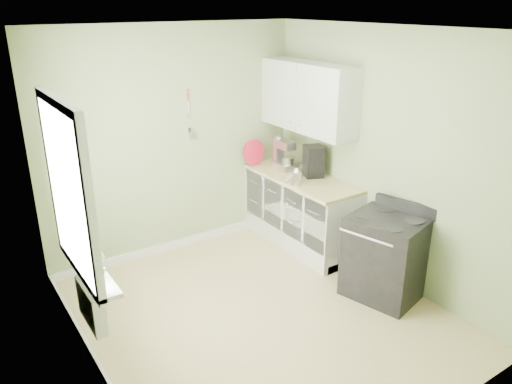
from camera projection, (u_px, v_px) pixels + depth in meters
floor at (261, 316)px, 4.95m from camera, size 3.20×3.60×0.02m
ceiling at (262, 28)px, 3.97m from camera, size 3.20×3.60×0.02m
wall_back at (174, 143)px, 5.86m from camera, size 3.20×0.02×2.70m
wall_left at (79, 231)px, 3.62m from camera, size 0.02×3.60×2.70m
wall_right at (386, 158)px, 5.30m from camera, size 0.02×3.60×2.70m
base_cabinets at (301, 212)px, 6.24m from camera, size 0.60×1.60×0.87m
countertop at (302, 178)px, 6.07m from camera, size 0.64×1.60×0.04m
upper_cabinets at (308, 97)px, 5.87m from camera, size 0.35×1.40×0.80m
window at (68, 192)px, 3.79m from camera, size 0.06×1.14×1.44m
window_sill at (88, 267)px, 4.07m from camera, size 0.18×1.14×0.04m
radiator at (91, 305)px, 4.14m from camera, size 0.12×0.50×0.35m
wall_utensils at (189, 123)px, 5.86m from camera, size 0.02×0.14×0.58m
stove at (385, 256)px, 5.14m from camera, size 0.79×0.85×1.00m
stand_mixer at (284, 155)px, 6.30m from camera, size 0.22×0.35×0.41m
kettle at (296, 176)px, 5.76m from camera, size 0.21×0.12×0.21m
coffee_maker at (313, 162)px, 6.02m from camera, size 0.29×0.30×0.38m
red_tray at (254, 152)px, 6.45m from camera, size 0.34×0.08×0.33m
jar at (298, 178)px, 5.88m from camera, size 0.08×0.08×0.09m
plant_a at (98, 262)px, 3.80m from camera, size 0.19×0.19×0.30m
plant_b at (85, 244)px, 4.06m from camera, size 0.21×0.22×0.32m
plant_c at (80, 238)px, 4.16m from camera, size 0.25×0.25×0.32m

